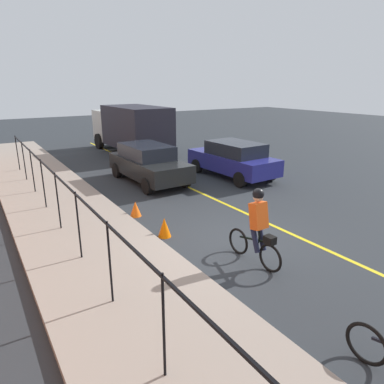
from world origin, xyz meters
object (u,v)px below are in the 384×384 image
at_px(cyclist_lead, 257,227).
at_px(parked_sedan_rear, 148,163).
at_px(box_truck_background, 131,127).
at_px(traffic_cone_far, 164,227).
at_px(traffic_cone_near, 135,209).
at_px(patrol_sedan, 233,159).

distance_m(cyclist_lead, parked_sedan_rear, 7.83).
distance_m(cyclist_lead, box_truck_background, 14.51).
relative_size(parked_sedan_rear, traffic_cone_far, 8.14).
bearing_deg(traffic_cone_near, box_truck_background, -22.67).
height_order(patrol_sedan, traffic_cone_far, patrol_sedan).
distance_m(patrol_sedan, traffic_cone_near, 6.10).
xyz_separation_m(patrol_sedan, box_truck_background, (7.68, 1.55, 0.73)).
height_order(cyclist_lead, traffic_cone_far, cyclist_lead).
relative_size(box_truck_background, traffic_cone_far, 12.41).
height_order(cyclist_lead, box_truck_background, box_truck_background).
distance_m(traffic_cone_near, traffic_cone_far, 1.86).
bearing_deg(parked_sedan_rear, traffic_cone_near, -33.04).
height_order(traffic_cone_near, traffic_cone_far, traffic_cone_far).
xyz_separation_m(traffic_cone_near, traffic_cone_far, (-1.86, -0.04, 0.03)).
xyz_separation_m(parked_sedan_rear, traffic_cone_near, (-3.44, 2.13, -0.58)).
distance_m(parked_sedan_rear, box_truck_background, 6.75).
xyz_separation_m(cyclist_lead, box_truck_background, (14.18, -3.00, 0.64)).
bearing_deg(box_truck_background, parked_sedan_rear, 161.23).
bearing_deg(box_truck_background, traffic_cone_far, 159.22).
bearing_deg(traffic_cone_far, patrol_sedan, -54.43).
xyz_separation_m(box_truck_background, traffic_cone_near, (-9.86, 4.12, -1.31)).
distance_m(cyclist_lead, traffic_cone_far, 2.76).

